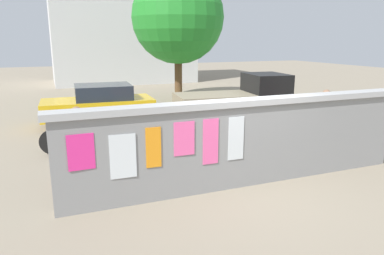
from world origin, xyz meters
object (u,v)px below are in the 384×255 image
(auto_rickshaw_truck, at_px, (237,104))
(person_walking, at_px, (325,112))
(car_parked, at_px, (100,104))
(person_bystander, at_px, (78,137))
(motorcycle, at_px, (185,150))
(bicycle_near, at_px, (73,140))
(tree_roadside, at_px, (178,18))

(auto_rickshaw_truck, bearing_deg, person_walking, -62.38)
(auto_rickshaw_truck, relative_size, car_parked, 0.97)
(person_walking, distance_m, person_bystander, 6.52)
(motorcycle, relative_size, bicycle_near, 1.13)
(auto_rickshaw_truck, bearing_deg, tree_roadside, 87.55)
(car_parked, relative_size, motorcycle, 2.04)
(person_walking, bearing_deg, person_bystander, -178.50)
(bicycle_near, height_order, person_walking, person_walking)
(person_bystander, xyz_separation_m, tree_roadside, (5.47, 9.23, 2.96))
(person_walking, height_order, person_bystander, same)
(bicycle_near, bearing_deg, person_walking, -16.85)
(tree_roadside, bearing_deg, motorcycle, -108.74)
(person_bystander, bearing_deg, car_parked, 78.04)
(person_walking, distance_m, tree_roadside, 9.59)
(person_bystander, bearing_deg, person_walking, 1.50)
(auto_rickshaw_truck, distance_m, tree_roadside, 7.21)
(person_bystander, relative_size, tree_roadside, 0.26)
(car_parked, xyz_separation_m, tree_roadside, (4.33, 3.86, 3.22))
(car_parked, bearing_deg, person_bystander, -101.96)
(auto_rickshaw_truck, height_order, tree_roadside, tree_roadside)
(auto_rickshaw_truck, xyz_separation_m, motorcycle, (-2.89, -2.81, -0.44))
(car_parked, bearing_deg, auto_rickshaw_truck, -33.30)
(car_parked, xyz_separation_m, motorcycle, (1.17, -5.47, -0.27))
(motorcycle, distance_m, bicycle_near, 3.22)
(bicycle_near, bearing_deg, auto_rickshaw_truck, 6.20)
(auto_rickshaw_truck, relative_size, motorcycle, 1.97)
(auto_rickshaw_truck, height_order, person_walking, auto_rickshaw_truck)
(car_parked, relative_size, tree_roadside, 0.63)
(bicycle_near, distance_m, person_walking, 6.84)
(bicycle_near, height_order, tree_roadside, tree_roadside)
(car_parked, height_order, person_bystander, person_bystander)
(car_parked, xyz_separation_m, person_bystander, (-1.14, -5.37, 0.26))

